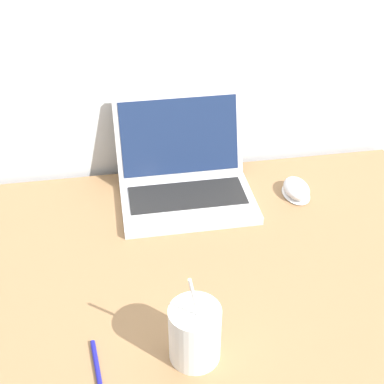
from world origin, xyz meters
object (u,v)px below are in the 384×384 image
drink_cup (195,332)px  pen (98,371)px  laptop (185,177)px  computer_mouse (296,189)px

drink_cup → pen: (-0.18, -0.01, -0.06)m
pen → laptop: bearing=65.2°
laptop → drink_cup: (-0.06, -0.50, 0.01)m
laptop → drink_cup: laptop is taller
laptop → computer_mouse: 0.29m
drink_cup → computer_mouse: (0.35, 0.45, -0.04)m
drink_cup → computer_mouse: size_ratio=2.00×
laptop → computer_mouse: bearing=-10.2°
laptop → drink_cup: bearing=-97.0°
computer_mouse → pen: 0.70m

